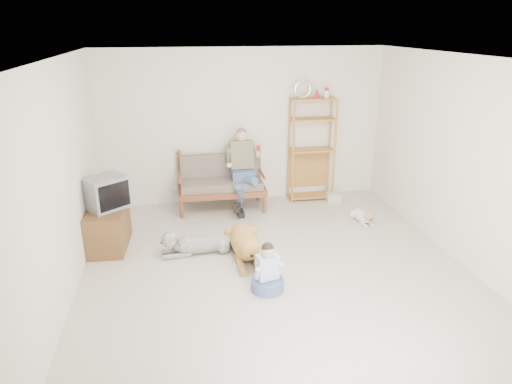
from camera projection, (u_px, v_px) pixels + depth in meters
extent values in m
plane|color=beige|center=(277.00, 273.00, 5.95)|extent=(5.50, 5.50, 0.00)
plane|color=white|center=(280.00, 58.00, 5.02)|extent=(5.50, 5.50, 0.00)
plane|color=beige|center=(243.00, 127.00, 8.02)|extent=(5.00, 0.00, 5.00)
plane|color=beige|center=(374.00, 304.00, 2.95)|extent=(5.00, 0.00, 5.00)
plane|color=beige|center=(59.00, 187.00, 5.06)|extent=(0.00, 5.50, 5.50)
plane|color=beige|center=(466.00, 164.00, 5.90)|extent=(0.00, 5.50, 5.50)
cube|color=brown|center=(222.00, 190.00, 7.90)|extent=(1.51, 0.73, 0.10)
cube|color=#756759|center=(222.00, 184.00, 7.86)|extent=(1.39, 0.63, 0.13)
cube|color=#756759|center=(220.00, 167.00, 8.00)|extent=(1.38, 0.15, 0.45)
cylinder|color=brown|center=(219.00, 155.00, 7.99)|extent=(1.40, 0.08, 0.05)
cylinder|color=brown|center=(182.00, 210.00, 7.57)|extent=(0.07, 0.07, 0.30)
cylinder|color=brown|center=(180.00, 180.00, 8.02)|extent=(0.07, 0.07, 0.95)
cylinder|color=brown|center=(265.00, 204.00, 7.81)|extent=(0.07, 0.07, 0.30)
cylinder|color=brown|center=(258.00, 175.00, 8.25)|extent=(0.07, 0.07, 0.95)
cube|color=#4D5B8D|center=(243.00, 175.00, 7.88)|extent=(0.38, 0.36, 0.19)
cube|color=#736D51|center=(242.00, 155.00, 7.85)|extent=(0.40, 0.28, 0.50)
sphere|color=tan|center=(242.00, 136.00, 7.71)|extent=(0.20, 0.20, 0.20)
sphere|color=#5C5751|center=(242.00, 133.00, 7.71)|extent=(0.18, 0.18, 0.18)
cylinder|color=red|center=(259.00, 148.00, 7.64)|extent=(0.07, 0.07, 0.09)
cube|color=olive|center=(314.00, 99.00, 7.87)|extent=(0.78, 0.32, 0.03)
torus|color=silver|center=(303.00, 89.00, 7.78)|extent=(0.32, 0.05, 0.32)
cone|color=red|center=(317.00, 93.00, 7.85)|extent=(0.10, 0.10, 0.16)
cylinder|color=olive|center=(293.00, 153.00, 7.98)|extent=(0.04, 0.04, 1.85)
cylinder|color=olive|center=(289.00, 149.00, 8.26)|extent=(0.04, 0.04, 1.85)
cylinder|color=olive|center=(335.00, 151.00, 8.11)|extent=(0.04, 0.04, 1.85)
cylinder|color=olive|center=(329.00, 147.00, 8.39)|extent=(0.04, 0.04, 1.85)
cube|color=silver|center=(333.00, 197.00, 8.31)|extent=(0.27, 0.21, 0.16)
cube|color=brown|center=(108.00, 228.00, 6.55)|extent=(0.55, 0.93, 0.60)
cube|color=brown|center=(89.00, 236.00, 6.31)|extent=(0.04, 0.40, 0.50)
cube|color=brown|center=(93.00, 223.00, 6.71)|extent=(0.04, 0.40, 0.50)
cube|color=slate|center=(106.00, 192.00, 6.41)|extent=(0.70, 0.68, 0.46)
cube|color=black|center=(115.00, 196.00, 6.27)|extent=(0.38, 0.30, 0.36)
cube|color=white|center=(175.00, 188.00, 8.16)|extent=(0.12, 0.02, 0.08)
ellipsoid|color=#B7823F|center=(244.00, 241.00, 6.47)|extent=(0.38, 1.04, 0.33)
sphere|color=#B7823F|center=(247.00, 249.00, 6.17)|extent=(0.33, 0.33, 0.33)
sphere|color=#B7823F|center=(250.00, 249.00, 5.88)|extent=(0.26, 0.26, 0.26)
ellipsoid|color=#B7823F|center=(252.00, 255.00, 5.78)|extent=(0.11, 0.19, 0.10)
cylinder|color=#B7823F|center=(239.00, 231.00, 6.98)|extent=(0.19, 0.41, 0.05)
ellipsoid|color=#B7823F|center=(243.00, 248.00, 5.89)|extent=(0.06, 0.08, 0.13)
ellipsoid|color=#B7823F|center=(257.00, 247.00, 5.92)|extent=(0.06, 0.08, 0.13)
ellipsoid|color=silver|center=(204.00, 244.00, 6.45)|extent=(0.89, 0.38, 0.26)
sphere|color=silver|center=(185.00, 245.00, 6.38)|extent=(0.26, 0.26, 0.26)
sphere|color=silver|center=(169.00, 240.00, 6.29)|extent=(0.22, 0.22, 0.22)
ellipsoid|color=silver|center=(162.00, 242.00, 6.27)|extent=(0.17, 0.11, 0.09)
cylinder|color=silver|center=(233.00, 245.00, 6.59)|extent=(0.33, 0.19, 0.04)
ellipsoid|color=silver|center=(170.00, 237.00, 6.36)|extent=(0.07, 0.06, 0.11)
ellipsoid|color=silver|center=(171.00, 242.00, 6.22)|extent=(0.07, 0.06, 0.11)
ellipsoid|color=white|center=(361.00, 216.00, 7.51)|extent=(0.24, 0.46, 0.17)
sphere|color=white|center=(365.00, 218.00, 7.38)|extent=(0.17, 0.17, 0.17)
sphere|color=tan|center=(369.00, 216.00, 7.26)|extent=(0.16, 0.16, 0.16)
ellipsoid|color=tan|center=(371.00, 219.00, 7.20)|extent=(0.08, 0.12, 0.06)
cylinder|color=white|center=(354.00, 213.00, 7.72)|extent=(0.10, 0.17, 0.03)
cone|color=tan|center=(366.00, 214.00, 7.24)|extent=(0.05, 0.05, 0.06)
cone|color=tan|center=(372.00, 213.00, 7.27)|extent=(0.05, 0.05, 0.06)
torus|color=red|center=(368.00, 216.00, 7.28)|extent=(0.15, 0.15, 0.02)
cylinder|color=#4D5B8D|center=(267.00, 284.00, 5.55)|extent=(0.40, 0.40, 0.15)
cube|color=silver|center=(267.00, 267.00, 5.48)|extent=(0.28, 0.22, 0.31)
sphere|color=tan|center=(268.00, 251.00, 5.39)|extent=(0.16, 0.16, 0.16)
sphere|color=black|center=(268.00, 249.00, 5.39)|extent=(0.15, 0.15, 0.15)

